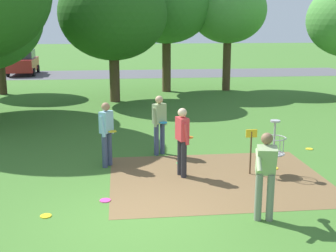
# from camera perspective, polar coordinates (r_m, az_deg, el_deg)

# --- Properties ---
(ground_plane) EXTENTS (160.00, 160.00, 0.00)m
(ground_plane) POSITION_cam_1_polar(r_m,az_deg,el_deg) (8.59, -4.33, -12.13)
(ground_plane) COLOR #3D6B28
(dirt_tee_pad) EXTENTS (5.19, 4.05, 0.01)m
(dirt_tee_pad) POSITION_cam_1_polar(r_m,az_deg,el_deg) (10.76, 6.50, -6.83)
(dirt_tee_pad) COLOR brown
(dirt_tee_pad) RESTS_ON ground
(disc_golf_basket) EXTENTS (0.98, 0.58, 1.39)m
(disc_golf_basket) POSITION_cam_1_polar(r_m,az_deg,el_deg) (11.07, 13.34, -2.47)
(disc_golf_basket) COLOR #9E9EA3
(disc_golf_basket) RESTS_ON ground
(player_foreground_watching) EXTENTS (0.48, 0.45, 1.71)m
(player_foreground_watching) POSITION_cam_1_polar(r_m,az_deg,el_deg) (12.42, -1.13, 0.58)
(player_foreground_watching) COLOR #384260
(player_foreground_watching) RESTS_ON ground
(player_throwing) EXTENTS (0.45, 0.48, 1.71)m
(player_throwing) POSITION_cam_1_polar(r_m,az_deg,el_deg) (11.46, -8.02, -0.60)
(player_throwing) COLOR #384260
(player_throwing) RESTS_ON ground
(player_waiting_left) EXTENTS (0.44, 0.50, 1.71)m
(player_waiting_left) POSITION_cam_1_polar(r_m,az_deg,el_deg) (10.61, 1.87, -1.59)
(player_waiting_left) COLOR #232328
(player_waiting_left) RESTS_ON ground
(player_waiting_right) EXTENTS (0.67, 1.03, 1.71)m
(player_waiting_right) POSITION_cam_1_polar(r_m,az_deg,el_deg) (8.42, 12.62, -5.73)
(player_waiting_right) COLOR slate
(player_waiting_right) RESTS_ON ground
(frisbee_near_basket) EXTENTS (0.23, 0.23, 0.02)m
(frisbee_near_basket) POSITION_cam_1_polar(r_m,az_deg,el_deg) (11.84, 1.67, -4.85)
(frisbee_near_basket) COLOR green
(frisbee_near_basket) RESTS_ON ground
(frisbee_by_tee) EXTENTS (0.23, 0.23, 0.02)m
(frisbee_by_tee) POSITION_cam_1_polar(r_m,az_deg,el_deg) (9.52, -8.20, -9.57)
(frisbee_by_tee) COLOR #E53D99
(frisbee_by_tee) RESTS_ON ground
(frisbee_mid_grass) EXTENTS (0.25, 0.25, 0.02)m
(frisbee_mid_grass) POSITION_cam_1_polar(r_m,az_deg,el_deg) (11.76, 13.57, -5.36)
(frisbee_mid_grass) COLOR gold
(frisbee_mid_grass) RESTS_ON ground
(frisbee_far_left) EXTENTS (0.22, 0.22, 0.02)m
(frisbee_far_left) POSITION_cam_1_polar(r_m,az_deg,el_deg) (9.04, -15.65, -11.22)
(frisbee_far_left) COLOR gold
(frisbee_far_left) RESTS_ON ground
(frisbee_far_right) EXTENTS (0.22, 0.22, 0.02)m
(frisbee_far_right) POSITION_cam_1_polar(r_m,az_deg,el_deg) (13.82, 17.94, -2.86)
(frisbee_far_right) COLOR gold
(frisbee_far_right) RESTS_ON ground
(tree_mid_left) EXTENTS (4.96, 4.96, 6.86)m
(tree_mid_left) POSITION_cam_1_polar(r_m,az_deg,el_deg) (24.39, -0.20, 15.60)
(tree_mid_left) COLOR #4C3823
(tree_mid_left) RESTS_ON ground
(tree_far_left) EXTENTS (4.20, 4.20, 6.20)m
(tree_far_left) POSITION_cam_1_polar(r_m,az_deg,el_deg) (25.05, 7.86, 14.66)
(tree_far_left) COLOR #4C3823
(tree_far_left) RESTS_ON ground
(tree_far_center) EXTENTS (5.08, 5.08, 6.30)m
(tree_far_center) POSITION_cam_1_polar(r_m,az_deg,el_deg) (21.20, -7.20, 14.27)
(tree_far_center) COLOR #4C3823
(tree_far_center) RESTS_ON ground
(parking_lot_strip) EXTENTS (36.00, 6.00, 0.01)m
(parking_lot_strip) POSITION_cam_1_polar(r_m,az_deg,el_deg) (33.57, -6.09, 6.77)
(parking_lot_strip) COLOR #4C4C51
(parking_lot_strip) RESTS_ON ground
(parked_car_leftmost) EXTENTS (2.14, 4.29, 1.84)m
(parked_car_leftmost) POSITION_cam_1_polar(r_m,az_deg,el_deg) (34.66, -18.38, 7.90)
(parked_car_leftmost) COLOR maroon
(parked_car_leftmost) RESTS_ON ground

